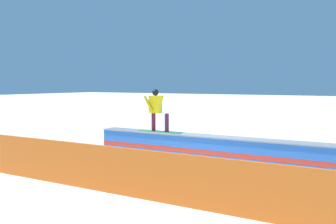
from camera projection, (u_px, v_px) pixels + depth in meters
The scene contains 4 objects.
ground_plane at pixel (209, 156), 11.29m from camera, with size 120.00×120.00×0.00m, color white.
grind_box at pixel (209, 147), 11.27m from camera, with size 7.91×0.76×0.63m.
snowboarder at pixel (157, 109), 12.12m from camera, with size 1.59×0.42×1.43m.
safety_fence at pixel (117, 171), 7.34m from camera, with size 8.67×0.06×0.97m, color orange.
Camera 1 is at (-4.55, 10.26, 2.25)m, focal length 38.80 mm.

